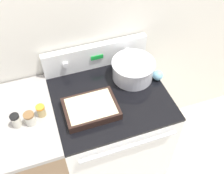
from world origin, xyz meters
The scene contains 10 objects.
kitchen_wall centered at (0.00, 0.71, 1.25)m, with size 8.00×0.05×2.50m.
stove_range centered at (0.00, 0.34, 0.47)m, with size 0.76×0.71×0.95m.
control_panel centered at (0.00, 0.65, 1.04)m, with size 0.76×0.07×0.19m.
side_counter centered at (-0.67, 0.34, 0.48)m, with size 0.58×0.68×0.96m.
mixing_bowl centered at (0.21, 0.45, 1.03)m, with size 0.30×0.30×0.14m.
casserole_dish centered at (-0.15, 0.25, 0.98)m, with size 0.33×0.25×0.05m.
ladle centered at (0.37, 0.39, 0.98)m, with size 0.07×0.30×0.07m.
spice_jar_orange_cap centered at (-0.45, 0.32, 1.00)m, with size 0.05×0.05×0.08m.
spice_jar_brown_cap centered at (-0.52, 0.28, 1.00)m, with size 0.06×0.06×0.09m.
spice_jar_black_cap centered at (-0.60, 0.29, 1.01)m, with size 0.05×0.05×0.09m.
Camera 1 is at (-0.36, -0.74, 2.27)m, focal length 42.00 mm.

